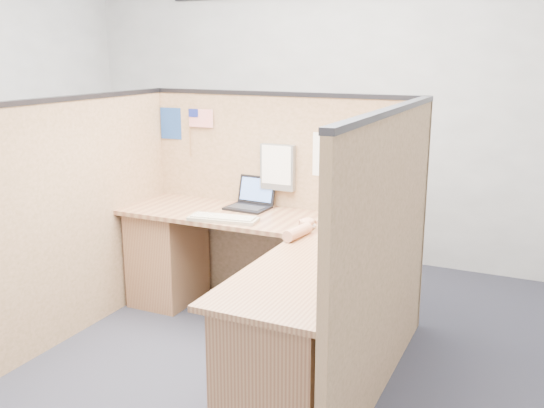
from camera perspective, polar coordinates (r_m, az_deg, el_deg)
The scene contains 13 objects.
floor at distance 3.75m, azimuth -5.89°, elevation -14.47°, with size 5.00×5.00×0.00m, color black.
wall_back at distance 5.36m, azimuth 6.38°, elevation 9.83°, with size 5.00×5.00×0.00m, color #9B9CA0.
cubicle_partitions at distance 3.81m, azimuth -2.87°, elevation -1.48°, with size 2.06×1.83×1.53m.
l_desk at distance 3.73m, azimuth -1.31°, elevation -7.90°, with size 1.95×1.75×0.73m.
laptop at distance 4.25m, azimuth -1.98°, elevation 0.36°, with size 0.30×0.29×0.21m.
keyboard at distance 3.93m, azimuth -4.60°, elevation -1.37°, with size 0.47×0.22×0.03m.
mouse at distance 3.74m, azimuth 3.37°, elevation -2.03°, with size 0.10×0.06×0.04m, color #B7B7BC.
hand_forearm at distance 3.61m, azimuth 2.73°, elevation -2.36°, with size 0.11×0.37×0.08m.
blue_poster at distance 4.62m, azimuth -9.50°, elevation 7.49°, with size 0.17×0.00×0.23m, color navy.
american_flag at distance 4.47m, azimuth -6.97°, elevation 7.88°, with size 0.20×0.01×0.35m.
file_holder at distance 4.19m, azimuth 0.53°, elevation 3.50°, with size 0.25×0.05×0.32m.
paper_left at distance 4.08m, azimuth 4.97°, elevation 4.64°, with size 0.23×0.00×0.29m, color white.
paper_right at distance 4.05m, azimuth 6.54°, elevation 3.27°, with size 0.23×0.00×0.29m, color white.
Camera 1 is at (1.73, -2.81, 1.79)m, focal length 40.00 mm.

